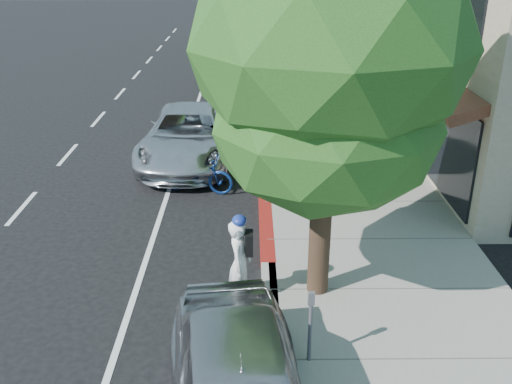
{
  "coord_description": "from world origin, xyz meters",
  "views": [
    {
      "loc": [
        -0.35,
        -11.18,
        6.2
      ],
      "look_at": [
        -0.25,
        -0.12,
        1.35
      ],
      "focal_mm": 40.0,
      "sensor_mm": 36.0,
      "label": 1
    }
  ],
  "objects_px": {
    "cyclist": "(240,264)",
    "street_tree_0": "(329,51)",
    "dark_suv_far": "(248,49)",
    "silver_suv": "(191,135)",
    "bicycle": "(197,174)",
    "dark_sedan": "(223,75)",
    "pedestrian": "(305,81)",
    "white_pickup": "(242,69)"
  },
  "relations": [
    {
      "from": "cyclist",
      "to": "street_tree_0",
      "type": "bearing_deg",
      "value": -70.58
    },
    {
      "from": "street_tree_0",
      "to": "dark_suv_far",
      "type": "distance_m",
      "value": 23.86
    },
    {
      "from": "street_tree_0",
      "to": "silver_suv",
      "type": "bearing_deg",
      "value": 112.46
    },
    {
      "from": "bicycle",
      "to": "dark_sedan",
      "type": "xyz_separation_m",
      "value": [
        0.18,
        11.5,
        0.18
      ]
    },
    {
      "from": "cyclist",
      "to": "pedestrian",
      "type": "height_order",
      "value": "pedestrian"
    },
    {
      "from": "street_tree_0",
      "to": "dark_sedan",
      "type": "height_order",
      "value": "street_tree_0"
    },
    {
      "from": "dark_sedan",
      "to": "dark_suv_far",
      "type": "bearing_deg",
      "value": 75.06
    },
    {
      "from": "bicycle",
      "to": "dark_suv_far",
      "type": "bearing_deg",
      "value": 9.5
    },
    {
      "from": "street_tree_0",
      "to": "bicycle",
      "type": "xyz_separation_m",
      "value": [
        -2.7,
        5.0,
        -4.11
      ]
    },
    {
      "from": "dark_sedan",
      "to": "white_pickup",
      "type": "distance_m",
      "value": 1.11
    },
    {
      "from": "cyclist",
      "to": "dark_sedan",
      "type": "relative_size",
      "value": 0.4
    },
    {
      "from": "bicycle",
      "to": "pedestrian",
      "type": "distance_m",
      "value": 9.44
    },
    {
      "from": "cyclist",
      "to": "dark_sedan",
      "type": "distance_m",
      "value": 16.77
    },
    {
      "from": "cyclist",
      "to": "silver_suv",
      "type": "relative_size",
      "value": 0.3
    },
    {
      "from": "cyclist",
      "to": "bicycle",
      "type": "bearing_deg",
      "value": 23.73
    },
    {
      "from": "bicycle",
      "to": "dark_suv_far",
      "type": "height_order",
      "value": "dark_suv_far"
    },
    {
      "from": "silver_suv",
      "to": "dark_sedan",
      "type": "bearing_deg",
      "value": 89.98
    },
    {
      "from": "street_tree_0",
      "to": "bicycle",
      "type": "height_order",
      "value": "street_tree_0"
    },
    {
      "from": "white_pickup",
      "to": "dark_suv_far",
      "type": "bearing_deg",
      "value": 88.8
    },
    {
      "from": "silver_suv",
      "to": "dark_sedan",
      "type": "relative_size",
      "value": 1.34
    },
    {
      "from": "bicycle",
      "to": "pedestrian",
      "type": "xyz_separation_m",
      "value": [
        3.63,
        8.7,
        0.57
      ]
    },
    {
      "from": "bicycle",
      "to": "silver_suv",
      "type": "bearing_deg",
      "value": 22.61
    },
    {
      "from": "bicycle",
      "to": "dark_sedan",
      "type": "relative_size",
      "value": 0.46
    },
    {
      "from": "street_tree_0",
      "to": "silver_suv",
      "type": "height_order",
      "value": "street_tree_0"
    },
    {
      "from": "silver_suv",
      "to": "dark_sedan",
      "type": "height_order",
      "value": "silver_suv"
    },
    {
      "from": "silver_suv",
      "to": "dark_suv_far",
      "type": "height_order",
      "value": "silver_suv"
    },
    {
      "from": "cyclist",
      "to": "dark_suv_far",
      "type": "relative_size",
      "value": 0.4
    },
    {
      "from": "cyclist",
      "to": "pedestrian",
      "type": "xyz_separation_m",
      "value": [
        2.39,
        13.93,
        0.23
      ]
    },
    {
      "from": "silver_suv",
      "to": "dark_suv_far",
      "type": "bearing_deg",
      "value": 87.61
    },
    {
      "from": "silver_suv",
      "to": "dark_suv_far",
      "type": "distance_m",
      "value": 16.09
    },
    {
      "from": "street_tree_0",
      "to": "dark_suv_far",
      "type": "bearing_deg",
      "value": 93.41
    },
    {
      "from": "bicycle",
      "to": "dark_suv_far",
      "type": "relative_size",
      "value": 0.47
    },
    {
      "from": "dark_sedan",
      "to": "cyclist",
      "type": "bearing_deg",
      "value": -92.24
    },
    {
      "from": "dark_sedan",
      "to": "white_pickup",
      "type": "relative_size",
      "value": 0.72
    },
    {
      "from": "cyclist",
      "to": "pedestrian",
      "type": "distance_m",
      "value": 14.13
    },
    {
      "from": "silver_suv",
      "to": "white_pickup",
      "type": "bearing_deg",
      "value": 85.03
    },
    {
      "from": "street_tree_0",
      "to": "white_pickup",
      "type": "relative_size",
      "value": 1.27
    },
    {
      "from": "white_pickup",
      "to": "pedestrian",
      "type": "height_order",
      "value": "pedestrian"
    },
    {
      "from": "dark_suv_far",
      "to": "pedestrian",
      "type": "distance_m",
      "value": 10.08
    },
    {
      "from": "cyclist",
      "to": "pedestrian",
      "type": "bearing_deg",
      "value": 0.66
    },
    {
      "from": "bicycle",
      "to": "cyclist",
      "type": "bearing_deg",
      "value": -153.14
    },
    {
      "from": "dark_suv_far",
      "to": "silver_suv",
      "type": "bearing_deg",
      "value": -88.82
    }
  ]
}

